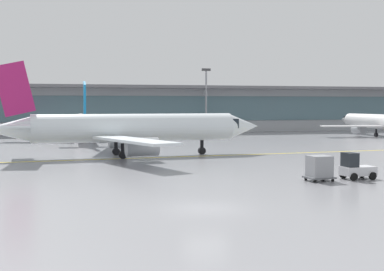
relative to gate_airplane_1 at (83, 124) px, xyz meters
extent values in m
plane|color=gray|center=(4.15, -57.17, -2.72)|extent=(400.00, 400.00, 0.00)
cube|color=yellow|center=(4.59, -28.88, -2.71)|extent=(109.81, 7.20, 0.01)
cube|color=#9EA3A8|center=(4.15, 22.78, 1.78)|extent=(190.68, 8.00, 9.00)
cube|color=slate|center=(4.15, 18.70, 2.23)|extent=(183.05, 0.16, 5.04)
cube|color=slate|center=(4.15, 21.28, 6.58)|extent=(198.30, 11.00, 0.60)
cylinder|color=white|center=(0.01, 0.35, 0.09)|extent=(3.02, 19.67, 2.73)
cone|color=white|center=(0.18, 11.80, 0.09)|extent=(2.64, 3.31, 2.59)
cube|color=black|center=(0.15, 9.62, 0.43)|extent=(2.16, 2.49, 0.95)
cone|color=white|center=(-0.18, -11.64, 0.09)|extent=(2.38, 4.40, 2.32)
cube|color=white|center=(-6.99, -1.15, -0.66)|extent=(11.49, 5.72, 0.22)
cylinder|color=#999EA3|center=(-4.73, 0.02, -1.42)|extent=(1.73, 2.91, 1.68)
cube|color=white|center=(6.96, -1.36, -0.66)|extent=(11.51, 5.42, 0.22)
cylinder|color=#999EA3|center=(4.73, -0.12, -1.42)|extent=(1.73, 2.91, 1.68)
cube|color=#1472B2|center=(-0.16, -10.77, 3.78)|extent=(0.34, 3.68, 5.13)
cube|color=white|center=(-2.16, -10.42, 0.50)|extent=(4.04, 1.98, 0.19)
cube|color=white|center=(1.85, -10.48, 0.50)|extent=(4.04, 1.98, 0.19)
cylinder|color=black|center=(0.11, 7.22, -2.00)|extent=(0.35, 0.35, 1.44)
cylinder|color=black|center=(0.11, 7.22, -2.36)|extent=(0.45, 0.73, 0.72)
cylinder|color=black|center=(-1.86, -1.22, -2.00)|extent=(0.35, 0.35, 1.44)
cylinder|color=black|center=(-1.86, -1.22, -2.36)|extent=(0.45, 0.73, 0.72)
cylinder|color=black|center=(1.83, -1.28, -2.00)|extent=(0.35, 0.35, 1.44)
cylinder|color=black|center=(1.83, -1.28, -2.36)|extent=(0.45, 0.73, 0.72)
cylinder|color=white|center=(53.16, -1.05, -0.02)|extent=(3.31, 18.92, 2.62)
cone|color=white|center=(52.76, 9.93, -0.02)|extent=(2.60, 3.23, 2.49)
cube|color=black|center=(52.83, 7.84, 0.30)|extent=(2.13, 2.43, 0.92)
cube|color=white|center=(46.53, -2.84, -0.74)|extent=(11.05, 4.98, 0.22)
cylinder|color=#999EA3|center=(48.64, -1.60, -1.47)|extent=(1.72, 2.83, 1.62)
cylinder|color=black|center=(52.92, 5.54, -2.02)|extent=(0.34, 0.34, 1.39)
cylinder|color=black|center=(52.92, 5.54, -2.37)|extent=(0.45, 0.71, 0.69)
cylinder|color=black|center=(51.45, -2.66, -2.02)|extent=(0.34, 0.34, 1.39)
cylinder|color=black|center=(51.45, -2.66, -2.37)|extent=(0.45, 0.71, 0.69)
cylinder|color=white|center=(4.59, -26.88, 0.50)|extent=(22.69, 4.53, 3.13)
cone|color=white|center=(17.71, -26.07, 0.50)|extent=(3.93, 3.20, 2.97)
cube|color=black|center=(15.21, -26.22, 0.90)|extent=(2.96, 2.61, 1.10)
cone|color=white|center=(-9.16, -27.74, 0.50)|extent=(5.16, 2.97, 2.66)
cube|color=white|center=(2.25, -19.01, -0.36)|extent=(5.66, 13.22, 0.26)
cylinder|color=#999EA3|center=(3.79, -21.49, -1.23)|extent=(3.43, 2.14, 1.93)
cube|color=white|center=(3.25, -34.99, -0.36)|extent=(7.10, 13.13, 0.26)
cylinder|color=#999EA3|center=(4.46, -32.33, -1.23)|extent=(3.43, 2.14, 1.93)
cube|color=#B21E66|center=(-8.16, -27.68, 4.74)|extent=(4.23, 0.59, 5.89)
cube|color=white|center=(-7.94, -25.36, 0.97)|extent=(2.49, 4.73, 0.22)
cube|color=white|center=(-7.65, -29.95, 0.97)|extent=(2.49, 4.73, 0.22)
cylinder|color=black|center=(12.46, -26.39, -1.89)|extent=(0.41, 0.41, 1.66)
cylinder|color=black|center=(12.46, -26.39, -2.30)|extent=(0.86, 0.56, 0.83)
cylinder|color=black|center=(2.62, -24.89, -1.89)|extent=(0.41, 0.41, 1.66)
cylinder|color=black|center=(2.62, -24.89, -2.30)|extent=(0.86, 0.56, 0.83)
cylinder|color=black|center=(2.88, -29.11, -1.89)|extent=(0.41, 0.41, 1.66)
cylinder|color=black|center=(2.88, -29.11, -2.30)|extent=(0.86, 0.56, 0.83)
cube|color=silver|center=(18.93, -48.94, -2.07)|extent=(2.67, 1.54, 0.70)
cube|color=#1E2328|center=(18.19, -48.98, -1.17)|extent=(0.97, 1.29, 1.10)
cylinder|color=black|center=(19.74, -48.19, -2.42)|extent=(0.61, 0.25, 0.60)
cylinder|color=black|center=(19.82, -49.59, -2.42)|extent=(0.61, 0.25, 0.60)
cylinder|color=black|center=(18.05, -48.29, -2.42)|extent=(0.61, 0.25, 0.60)
cylinder|color=black|center=(18.12, -49.69, -2.42)|extent=(0.61, 0.25, 0.60)
cube|color=#595B60|center=(15.49, -49.13, -2.44)|extent=(2.19, 1.71, 0.12)
cube|color=gray|center=(15.49, -49.13, -1.58)|extent=(1.68, 1.59, 1.60)
cylinder|color=black|center=(16.20, -48.39, -2.61)|extent=(0.23, 0.11, 0.22)
cylinder|color=black|center=(16.28, -49.79, -2.61)|extent=(0.23, 0.11, 0.22)
cylinder|color=black|center=(14.70, -48.47, -2.61)|extent=(0.23, 0.11, 0.22)
cylinder|color=black|center=(14.78, -49.87, -2.61)|extent=(0.23, 0.11, 0.22)
cylinder|color=gray|center=(25.03, 15.88, 3.51)|extent=(0.36, 0.36, 12.45)
cube|color=#3F3F42|center=(25.03, 15.88, 9.98)|extent=(1.80, 0.30, 0.50)
camera|label=1|loc=(-3.87, -85.35, 3.19)|focal=49.13mm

